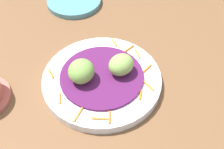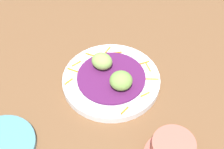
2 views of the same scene
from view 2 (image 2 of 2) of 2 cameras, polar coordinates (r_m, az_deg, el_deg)
The scene contains 7 objects.
table_surface at distance 86.27cm, azimuth 3.85°, elevation -1.88°, with size 110.00×110.00×2.00cm, color brown.
main_plate at distance 84.63cm, azimuth -0.05°, elevation -1.02°, with size 24.35×24.35×1.88cm, color silver.
cabbage_bed at distance 83.71cm, azimuth -0.05°, elevation -0.48°, with size 17.04×17.04×0.55cm, color #51194C.
carrot_garnish at distance 85.40cm, azimuth 0.16°, elevation 0.74°, with size 23.17×21.63×0.40cm.
guac_scoop_left at distance 79.67cm, azimuth 1.61°, elevation -1.04°, with size 5.45×5.10×4.54cm, color #759E47.
guac_scoop_center at distance 84.22cm, azimuth -1.62°, elevation 2.25°, with size 4.59×5.34×4.14cm, color #84A851.
side_plate_small at distance 78.07cm, azimuth -17.98°, elevation -11.18°, with size 14.63×14.63×1.36cm, color teal.
Camera 2 is at (-0.12, -55.31, 67.21)cm, focal length 54.30 mm.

